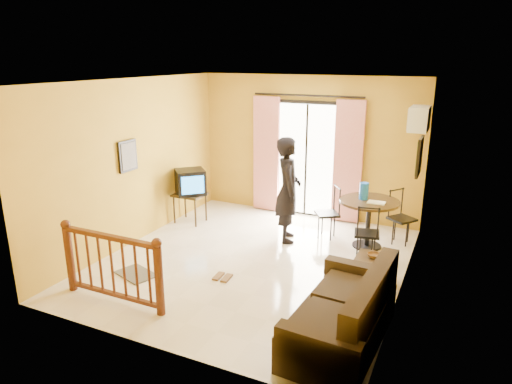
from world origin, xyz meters
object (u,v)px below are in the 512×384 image
at_px(coffee_table, 370,271).
at_px(television, 190,182).
at_px(sofa, 345,317).
at_px(standing_person, 288,190).
at_px(dining_table, 369,210).

bearing_deg(coffee_table, television, 162.09).
distance_m(sofa, standing_person, 3.16).
bearing_deg(sofa, coffee_table, 93.83).
distance_m(television, sofa, 4.58).
bearing_deg(television, sofa, -78.70).
distance_m(television, standing_person, 2.02).
distance_m(dining_table, standing_person, 1.41).
bearing_deg(standing_person, coffee_table, -148.81).
xyz_separation_m(television, standing_person, (2.02, -0.03, 0.10)).
bearing_deg(television, coffee_table, -61.46).
xyz_separation_m(television, sofa, (3.72, -2.62, -0.49)).
relative_size(television, sofa, 0.38).
height_order(coffee_table, sofa, sofa).
xyz_separation_m(coffee_table, standing_person, (-1.70, 1.17, 0.66)).
bearing_deg(standing_person, television, 64.82).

